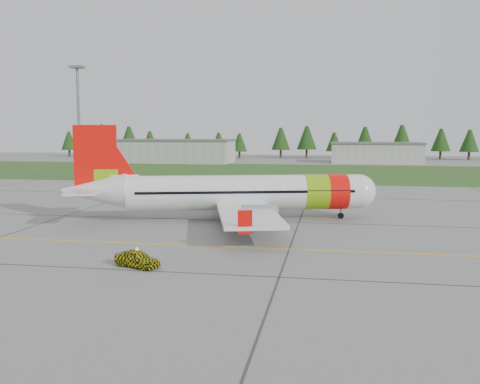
# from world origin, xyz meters

# --- Properties ---
(ground) EXTENTS (320.00, 320.00, 0.00)m
(ground) POSITION_xyz_m (0.00, 0.00, 0.00)
(ground) COLOR gray
(ground) RESTS_ON ground
(aircraft) EXTENTS (31.35, 29.51, 9.67)m
(aircraft) POSITION_xyz_m (3.69, 20.51, 2.79)
(aircraft) COLOR silver
(aircraft) RESTS_ON ground
(follow_me_car) EXTENTS (1.57, 1.69, 3.36)m
(follow_me_car) POSITION_xyz_m (0.28, 0.92, 1.68)
(follow_me_car) COLOR #D3CC0B
(follow_me_car) RESTS_ON ground
(service_van) EXTENTS (1.75, 1.70, 4.09)m
(service_van) POSITION_xyz_m (-21.75, 46.62, 2.04)
(service_van) COLOR silver
(service_van) RESTS_ON ground
(grass_strip) EXTENTS (320.00, 50.00, 0.03)m
(grass_strip) POSITION_xyz_m (0.00, 82.00, 0.01)
(grass_strip) COLOR #30561E
(grass_strip) RESTS_ON ground
(taxi_guideline) EXTENTS (120.00, 0.25, 0.02)m
(taxi_guideline) POSITION_xyz_m (0.00, 8.00, 0.01)
(taxi_guideline) COLOR gold
(taxi_guideline) RESTS_ON ground
(hangar_west) EXTENTS (32.00, 14.00, 6.00)m
(hangar_west) POSITION_xyz_m (-30.00, 110.00, 3.00)
(hangar_west) COLOR #A8A8A3
(hangar_west) RESTS_ON ground
(hangar_east) EXTENTS (24.00, 12.00, 5.20)m
(hangar_east) POSITION_xyz_m (25.00, 118.00, 2.60)
(hangar_east) COLOR #A8A8A3
(hangar_east) RESTS_ON ground
(floodlight_mast) EXTENTS (0.50, 0.50, 20.00)m
(floodlight_mast) POSITION_xyz_m (-32.00, 58.00, 10.00)
(floodlight_mast) COLOR slate
(floodlight_mast) RESTS_ON ground
(treeline) EXTENTS (160.00, 8.00, 10.00)m
(treeline) POSITION_xyz_m (0.00, 138.00, 5.00)
(treeline) COLOR #1C3F14
(treeline) RESTS_ON ground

